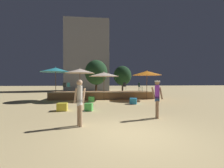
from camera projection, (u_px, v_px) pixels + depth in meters
The scene contains 20 objects.
ground_plane at pixel (132, 134), 5.05m from camera, with size 120.00×120.00×0.00m, color tan.
wooden_deck at pixel (102, 95), 16.02m from camera, with size 10.43×2.92×0.78m.
patio_umbrella_0 at pixel (80, 71), 14.06m from camera, with size 2.77×2.77×3.07m.
patio_umbrella_1 at pixel (147, 73), 14.80m from camera, with size 2.89×2.89×2.91m.
patio_umbrella_2 at pixel (56, 70), 14.11m from camera, with size 2.82×2.82×3.18m.
patio_umbrella_3 at pixel (104, 74), 14.57m from camera, with size 2.98×2.98×2.76m.
cube_seat_0 at pixel (133, 101), 11.91m from camera, with size 0.68×0.68×0.46m.
cube_seat_1 at pixel (89, 107), 9.11m from camera, with size 0.53×0.53×0.46m.
cube_seat_2 at pixel (62, 107), 9.13m from camera, with size 0.62×0.62×0.47m.
cube_seat_3 at pixel (91, 99), 13.11m from camera, with size 0.55×0.55×0.48m.
person_0 at pixel (80, 100), 5.95m from camera, with size 0.49×0.33×1.86m.
person_1 at pixel (157, 96), 7.27m from camera, with size 0.55×0.30×1.84m.
bistro_chair_0 at pixel (69, 86), 16.52m from camera, with size 0.48×0.48×0.90m.
bistro_chair_1 at pixel (140, 86), 15.63m from camera, with size 0.41×0.41×0.90m.
bistro_chair_2 at pixel (65, 86), 15.37m from camera, with size 0.41×0.42×0.90m.
bistro_chair_3 at pixel (125, 86), 16.94m from camera, with size 0.41×0.42×0.90m.
frisbee_disc at pixel (84, 111), 8.80m from camera, with size 0.23×0.23×0.03m.
background_tree_0 at pixel (96, 72), 19.85m from camera, with size 2.99×2.99×4.65m.
background_tree_1 at pixel (122, 76), 25.89m from camera, with size 3.06×3.06×4.51m.
distant_building at pixel (87, 56), 30.43m from camera, with size 8.70×3.93×14.03m.
Camera 1 is at (-1.21, -4.92, 1.78)m, focal length 24.00 mm.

